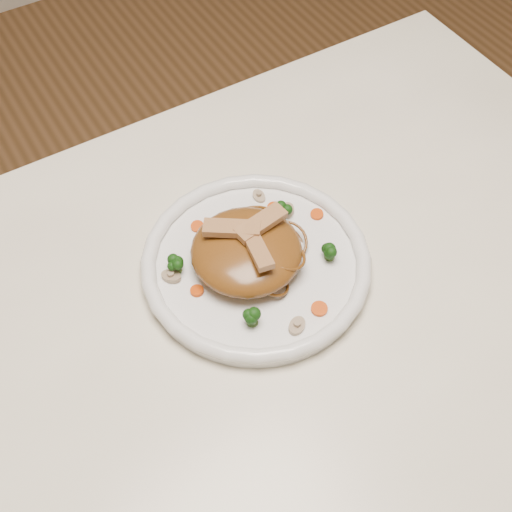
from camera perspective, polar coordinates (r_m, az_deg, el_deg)
ground at (r=1.54m, az=0.02°, el=-19.83°), size 4.00×4.00×0.00m
table at (r=0.94m, az=0.04°, el=-8.27°), size 1.20×0.80×0.75m
plate at (r=0.89m, az=-0.00°, el=-0.85°), size 0.36×0.36×0.02m
noodle_mound at (r=0.86m, az=-0.80°, el=0.43°), size 0.16×0.16×0.05m
chicken_a at (r=0.85m, az=0.39°, el=2.76°), size 0.07×0.04×0.01m
chicken_b at (r=0.84m, az=-2.03°, el=2.32°), size 0.07×0.06×0.01m
chicken_c at (r=0.82m, az=0.14°, el=0.53°), size 0.03×0.07×0.01m
broccoli_0 at (r=0.92m, az=2.16°, el=3.87°), size 0.03×0.03×0.03m
broccoli_1 at (r=0.87m, az=-6.70°, el=-0.70°), size 0.03×0.03×0.03m
broccoli_2 at (r=0.82m, az=-0.30°, el=-4.99°), size 0.03×0.03×0.03m
broccoli_3 at (r=0.88m, az=6.23°, el=0.50°), size 0.03×0.03×0.03m
carrot_0 at (r=0.94m, az=1.57°, el=3.98°), size 0.02×0.02×0.00m
carrot_1 at (r=0.86m, az=-4.95°, el=-2.91°), size 0.02×0.02×0.00m
carrot_2 at (r=0.93m, az=5.10°, el=3.48°), size 0.02×0.02×0.00m
carrot_3 at (r=0.92m, az=-4.92°, el=2.47°), size 0.02×0.02×0.00m
carrot_4 at (r=0.84m, az=5.30°, el=-4.41°), size 0.02×0.02×0.00m
mushroom_0 at (r=0.83m, az=3.43°, el=-5.85°), size 0.04×0.04×0.01m
mushroom_1 at (r=0.93m, az=2.63°, el=3.84°), size 0.04×0.04×0.01m
mushroom_2 at (r=0.87m, az=-7.10°, el=-1.70°), size 0.04×0.04×0.01m
mushroom_3 at (r=0.95m, az=0.25°, el=5.00°), size 0.02×0.02×0.01m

